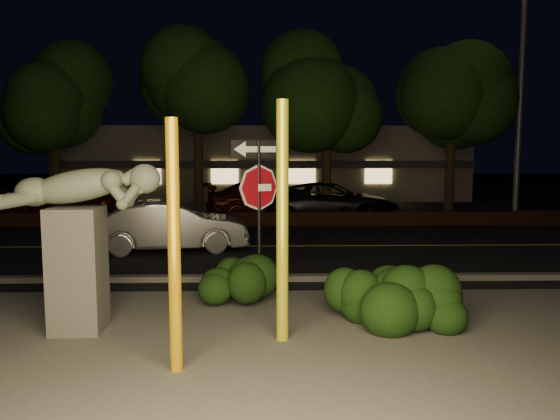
# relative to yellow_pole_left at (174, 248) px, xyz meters

# --- Properties ---
(ground) EXTENTS (90.00, 90.00, 0.00)m
(ground) POSITION_rel_yellow_pole_left_xyz_m (0.94, 11.82, -1.56)
(ground) COLOR black
(ground) RESTS_ON ground
(patio) EXTENTS (14.00, 6.00, 0.02)m
(patio) POSITION_rel_yellow_pole_left_xyz_m (0.94, 0.82, -1.55)
(patio) COLOR #4C4944
(patio) RESTS_ON ground
(road) EXTENTS (80.00, 8.00, 0.01)m
(road) POSITION_rel_yellow_pole_left_xyz_m (0.94, 8.82, -1.55)
(road) COLOR black
(road) RESTS_ON ground
(lane_marking) EXTENTS (80.00, 0.12, 0.00)m
(lane_marking) POSITION_rel_yellow_pole_left_xyz_m (0.94, 8.82, -1.54)
(lane_marking) COLOR #ADAD45
(lane_marking) RESTS_ON road
(curb) EXTENTS (80.00, 0.25, 0.12)m
(curb) POSITION_rel_yellow_pole_left_xyz_m (0.94, 4.72, -1.50)
(curb) COLOR #4C4944
(curb) RESTS_ON ground
(brick_wall) EXTENTS (40.00, 0.35, 0.50)m
(brick_wall) POSITION_rel_yellow_pole_left_xyz_m (0.94, 13.12, -1.31)
(brick_wall) COLOR #402114
(brick_wall) RESTS_ON ground
(parking_lot) EXTENTS (40.00, 12.00, 0.01)m
(parking_lot) POSITION_rel_yellow_pole_left_xyz_m (0.94, 18.82, -1.55)
(parking_lot) COLOR black
(parking_lot) RESTS_ON ground
(building) EXTENTS (22.00, 10.20, 4.00)m
(building) POSITION_rel_yellow_pole_left_xyz_m (0.94, 26.80, 0.44)
(building) COLOR #6B6856
(building) RESTS_ON ground
(tree_far_a) EXTENTS (4.60, 4.60, 7.43)m
(tree_far_a) POSITION_rel_yellow_pole_left_xyz_m (-7.06, 14.82, 3.78)
(tree_far_a) COLOR black
(tree_far_a) RESTS_ON ground
(tree_far_b) EXTENTS (5.20, 5.20, 8.41)m
(tree_far_b) POSITION_rel_yellow_pole_left_xyz_m (-1.56, 15.02, 4.49)
(tree_far_b) COLOR black
(tree_far_b) RESTS_ON ground
(tree_far_c) EXTENTS (4.80, 4.80, 7.84)m
(tree_far_c) POSITION_rel_yellow_pole_left_xyz_m (3.44, 14.62, 4.10)
(tree_far_c) COLOR black
(tree_far_c) RESTS_ON ground
(tree_far_d) EXTENTS (4.40, 4.40, 7.42)m
(tree_far_d) POSITION_rel_yellow_pole_left_xyz_m (8.44, 15.12, 3.86)
(tree_far_d) COLOR black
(tree_far_d) RESTS_ON ground
(yellow_pole_left) EXTENTS (0.16, 0.16, 3.12)m
(yellow_pole_left) POSITION_rel_yellow_pole_left_xyz_m (0.00, 0.00, 0.00)
(yellow_pole_left) COLOR #D6990D
(yellow_pole_left) RESTS_ON ground
(yellow_pole_right) EXTENTS (0.17, 0.17, 3.43)m
(yellow_pole_right) POSITION_rel_yellow_pole_left_xyz_m (1.34, 1.08, 0.16)
(yellow_pole_right) COLOR yellow
(yellow_pole_right) RESTS_ON ground
(signpost) EXTENTS (0.96, 0.27, 2.90)m
(signpost) POSITION_rel_yellow_pole_left_xyz_m (0.98, 3.10, 0.51)
(signpost) COLOR black
(signpost) RESTS_ON ground
(sculpture) EXTENTS (2.36, 0.75, 2.53)m
(sculpture) POSITION_rel_yellow_pole_left_xyz_m (-1.67, 1.56, 0.00)
(sculpture) COLOR #4C4944
(sculpture) RESTS_ON ground
(hedge_center) EXTENTS (1.91, 1.09, 0.94)m
(hedge_center) POSITION_rel_yellow_pole_left_xyz_m (0.74, 3.01, -1.09)
(hedge_center) COLOR black
(hedge_center) RESTS_ON ground
(hedge_right) EXTENTS (1.73, 1.19, 1.03)m
(hedge_right) POSITION_rel_yellow_pole_left_xyz_m (2.88, 2.10, -1.04)
(hedge_right) COLOR black
(hedge_right) RESTS_ON ground
(hedge_far_right) EXTENTS (1.64, 1.20, 1.03)m
(hedge_far_right) POSITION_rel_yellow_pole_left_xyz_m (3.41, 1.44, -1.04)
(hedge_far_right) COLOR black
(hedge_far_right) RESTS_ON ground
(streetlight) EXTENTS (1.62, 0.47, 10.78)m
(streetlight) POSITION_rel_yellow_pole_left_xyz_m (10.42, 14.03, 4.85)
(streetlight) COLOR #4C4C51
(streetlight) RESTS_ON ground
(silver_sedan) EXTENTS (4.33, 2.11, 1.37)m
(silver_sedan) POSITION_rel_yellow_pole_left_xyz_m (-1.50, 8.15, -0.88)
(silver_sedan) COLOR #9D9DA2
(silver_sedan) RESTS_ON ground
(parked_car_red) EXTENTS (5.16, 2.56, 1.69)m
(parked_car_red) POSITION_rel_yellow_pole_left_xyz_m (-7.30, 15.99, -0.71)
(parked_car_red) COLOR maroon
(parked_car_red) RESTS_ON ground
(parked_car_darkred) EXTENTS (5.48, 3.09, 1.50)m
(parked_car_darkred) POSITION_rel_yellow_pole_left_xyz_m (1.27, 15.01, -0.81)
(parked_car_darkred) COLOR #3D1109
(parked_car_darkred) RESTS_ON ground
(parked_car_dark) EXTENTS (5.69, 3.44, 1.48)m
(parked_car_dark) POSITION_rel_yellow_pole_left_xyz_m (3.61, 14.69, -0.82)
(parked_car_dark) COLOR black
(parked_car_dark) RESTS_ON ground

